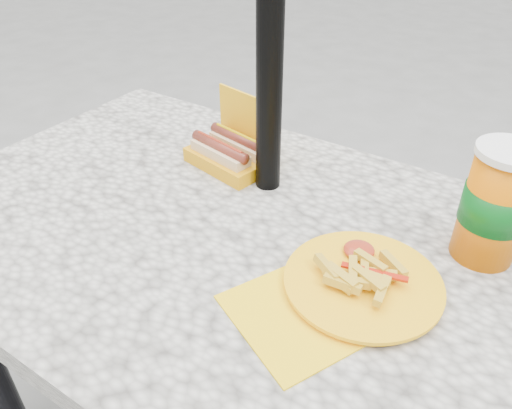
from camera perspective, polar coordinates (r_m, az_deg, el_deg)
The scene contains 5 objects.
picnic_table at distance 1.00m, azimuth -3.68°, elevation -7.07°, with size 1.20×0.80×0.75m.
umbrella_pole at distance 0.90m, azimuth 1.67°, elevation 21.52°, with size 0.05×0.05×2.20m, color black.
hotdog_box at distance 1.09m, azimuth -2.86°, elevation 6.08°, with size 0.20×0.15×0.15m.
fries_plate at distance 0.80m, azimuth 11.52°, elevation -8.81°, with size 0.31×0.35×0.05m.
soda_cup at distance 0.88m, azimuth 25.71°, elevation -0.04°, with size 0.11×0.11×0.20m.
Camera 1 is at (0.46, -0.59, 1.30)m, focal length 35.00 mm.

